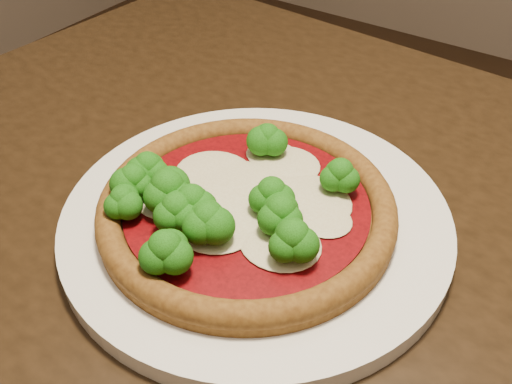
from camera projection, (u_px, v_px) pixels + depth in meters
The scene contains 3 objects.
dining_table at pixel (315, 333), 0.55m from camera, with size 1.17×0.91×0.75m.
plate at pixel (256, 218), 0.51m from camera, with size 0.35×0.35×0.02m, color silver.
pizza at pixel (240, 204), 0.49m from camera, with size 0.26×0.26×0.06m.
Camera 1 is at (0.14, -0.40, 1.11)m, focal length 40.00 mm.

